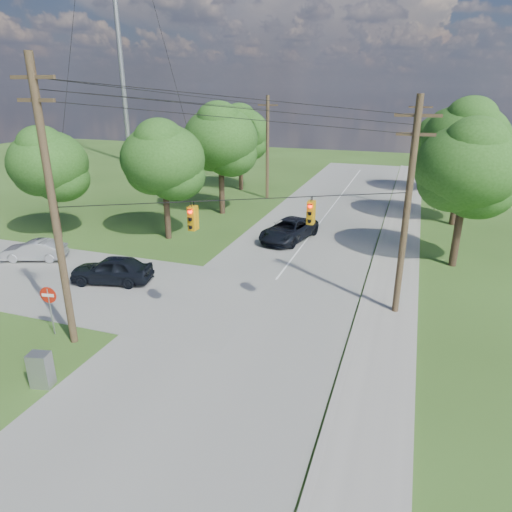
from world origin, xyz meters
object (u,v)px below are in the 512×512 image
at_px(pole_sw, 53,207).
at_px(car_cross_dark, 112,269).
at_px(pole_north_w, 267,147).
at_px(control_cabinet, 41,370).
at_px(car_main_north, 289,230).
at_px(pole_ne, 407,208).
at_px(car_cross_silver, 34,250).
at_px(pole_north_e, 415,154).
at_px(do_not_enter_sign, 49,300).

height_order(pole_sw, car_cross_dark, pole_sw).
distance_m(pole_north_w, control_cabinet, 32.99).
xyz_separation_m(car_cross_dark, car_main_north, (7.63, 10.95, -0.02)).
distance_m(pole_ne, car_cross_silver, 23.36).
bearing_deg(pole_north_e, do_not_enter_sign, -116.75).
height_order(pole_sw, control_cabinet, pole_sw).
xyz_separation_m(pole_sw, car_main_north, (5.32, 17.07, -5.42)).
relative_size(control_cabinet, do_not_enter_sign, 0.59).
xyz_separation_m(pole_ne, pole_north_e, (-0.00, 22.00, -0.34)).
xyz_separation_m(pole_ne, car_main_north, (-8.18, 9.47, -4.66)).
bearing_deg(car_cross_silver, car_main_north, 103.12).
bearing_deg(car_cross_dark, pole_north_e, 133.00).
distance_m(pole_north_e, car_cross_silver, 32.07).
relative_size(car_main_north, control_cabinet, 4.00).
height_order(car_main_north, control_cabinet, car_main_north).
bearing_deg(car_cross_dark, pole_ne, 82.30).
height_order(pole_north_e, car_cross_dark, pole_north_e).
bearing_deg(car_main_north, pole_north_e, 70.16).
relative_size(pole_north_e, car_cross_silver, 2.49).
height_order(pole_sw, pole_north_e, pole_sw).
bearing_deg(pole_sw, pole_ne, 29.38).
xyz_separation_m(pole_ne, control_cabinet, (-12.40, -10.66, -4.76)).
bearing_deg(pole_ne, car_cross_silver, -179.88).
relative_size(pole_north_e, car_main_north, 1.78).
xyz_separation_m(pole_north_e, do_not_enter_sign, (-14.80, -29.37, -3.40)).
relative_size(pole_north_w, do_not_enter_sign, 4.20).
height_order(pole_north_w, car_cross_silver, pole_north_w).
height_order(pole_north_w, car_main_north, pole_north_w).
bearing_deg(control_cabinet, pole_sw, 97.70).
bearing_deg(pole_ne, pole_north_w, 122.29).
bearing_deg(car_cross_silver, pole_sw, 31.30).
distance_m(pole_ne, do_not_enter_sign, 16.95).
distance_m(pole_north_e, control_cabinet, 35.22).
height_order(pole_ne, control_cabinet, pole_ne).
bearing_deg(pole_north_e, car_main_north, -123.13).
height_order(car_cross_dark, car_cross_silver, car_cross_dark).
height_order(car_cross_silver, car_main_north, car_main_north).
bearing_deg(pole_north_e, pole_ne, -90.00).
xyz_separation_m(pole_north_e, car_cross_dark, (-15.81, -23.48, -4.30)).
bearing_deg(do_not_enter_sign, car_main_north, 58.38).
distance_m(car_cross_silver, do_not_enter_sign, 10.94).
xyz_separation_m(car_cross_silver, control_cabinet, (10.47, -10.61, 0.01)).
height_order(pole_ne, pole_north_e, pole_ne).
bearing_deg(car_main_north, pole_sw, -94.03).
bearing_deg(car_cross_silver, do_not_enter_sign, 27.93).
height_order(car_cross_dark, control_cabinet, car_cross_dark).
relative_size(pole_ne, pole_north_w, 1.05).
relative_size(pole_sw, car_cross_dark, 2.57).
relative_size(pole_sw, car_main_north, 2.13).
distance_m(pole_north_w, car_cross_silver, 24.21).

